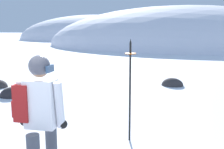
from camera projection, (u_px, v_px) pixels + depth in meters
ridge_peak_main at (179, 45)px, 36.35m from camera, size 35.24×31.71×10.14m
ridge_peak_far at (95, 39)px, 57.14m from camera, size 31.68×28.51×10.16m
snowboarder_main at (39, 121)px, 3.19m from camera, size 0.64×1.82×1.71m
piste_marker_near at (130, 84)px, 4.71m from camera, size 0.20×0.20×1.85m
rock_dark at (13, 96)px, 8.10m from camera, size 0.79×0.68×0.56m
rock_small at (172, 85)px, 9.66m from camera, size 0.79×0.67×0.55m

